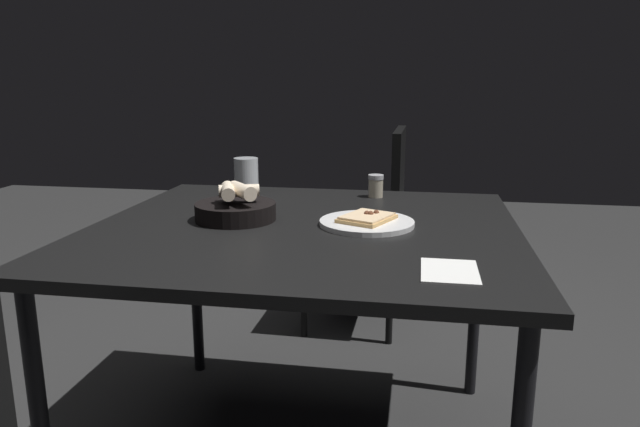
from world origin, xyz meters
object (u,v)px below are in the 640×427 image
object	(u,v)px
pizza_plate	(367,222)
pepper_shaker	(376,187)
beer_glass	(246,180)
bread_basket	(236,208)
dining_table	(304,244)
chair_far	(372,218)

from	to	relation	value
pizza_plate	pepper_shaker	size ratio (longest dim) A/B	3.42
pizza_plate	beer_glass	distance (m)	0.55
beer_glass	pepper_shaker	size ratio (longest dim) A/B	1.74
bread_basket	dining_table	bearing A→B (deg)	-96.47
beer_glass	pepper_shaker	distance (m)	0.44
dining_table	pepper_shaker	xyz separation A→B (m)	(0.42, -0.17, 0.09)
dining_table	beer_glass	distance (m)	0.46
chair_far	beer_glass	bearing A→B (deg)	150.92
pizza_plate	chair_far	distance (m)	1.03
beer_glass	pepper_shaker	xyz separation A→B (m)	(0.07, -0.44, -0.02)
pizza_plate	chair_far	bearing A→B (deg)	3.67
dining_table	beer_glass	size ratio (longest dim) A/B	8.76
dining_table	chair_far	xyz separation A→B (m)	(1.03, -0.11, -0.17)
pizza_plate	bread_basket	distance (m)	0.38
chair_far	pepper_shaker	bearing A→B (deg)	-174.56
dining_table	pizza_plate	xyz separation A→B (m)	(0.03, -0.17, 0.06)
bread_basket	beer_glass	size ratio (longest dim) A/B	1.73
dining_table	bread_basket	xyz separation A→B (m)	(0.02, 0.20, 0.09)
pizza_plate	chair_far	size ratio (longest dim) A/B	0.29
pepper_shaker	chair_far	size ratio (longest dim) A/B	0.08
beer_glass	chair_far	size ratio (longest dim) A/B	0.15
chair_far	dining_table	bearing A→B (deg)	174.04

